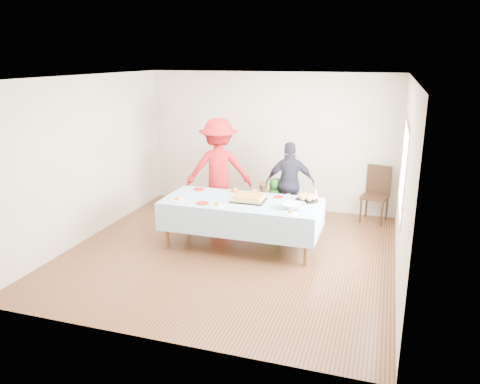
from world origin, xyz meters
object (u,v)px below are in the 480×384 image
(party_table, at_px, (242,204))
(birthday_cake, at_px, (248,198))
(adult_left, at_px, (219,170))
(dining_chair, at_px, (377,191))

(party_table, xyz_separation_m, birthday_cake, (0.11, 0.01, 0.10))
(party_table, relative_size, adult_left, 1.31)
(dining_chair, bearing_deg, birthday_cake, -121.78)
(birthday_cake, xyz_separation_m, adult_left, (-0.93, 1.18, 0.13))
(party_table, bearing_deg, adult_left, 124.53)
(dining_chair, bearing_deg, adult_left, -152.27)
(party_table, relative_size, birthday_cake, 4.74)
(birthday_cake, bearing_deg, adult_left, 128.23)
(party_table, distance_m, birthday_cake, 0.15)
(birthday_cake, distance_m, adult_left, 1.51)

